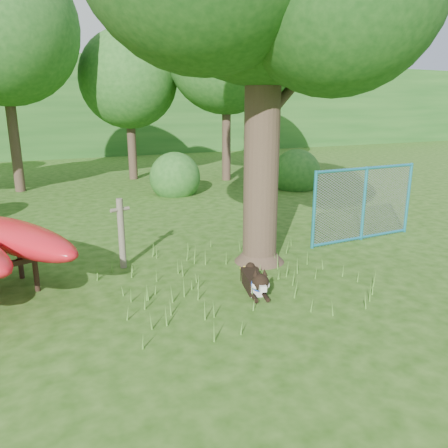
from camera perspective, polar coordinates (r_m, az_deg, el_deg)
name	(u,v)px	position (r m, az deg, el deg)	size (l,w,h in m)	color
ground	(245,303)	(7.12, 2.77, -10.29)	(80.00, 80.00, 0.00)	#1F440D
wooden_post	(121,232)	(8.59, -13.26, -0.98)	(0.38, 0.15, 1.38)	brown
husky_dog	(256,282)	(7.44, 4.14, -7.55)	(0.55, 1.17, 0.54)	black
fence_section	(364,204)	(10.62, 17.81, 2.54)	(2.96, 0.14, 2.88)	teal
wildflower_clump	(243,269)	(8.03, 2.51, -5.85)	(0.10, 0.09, 0.22)	#4B812A
bg_tree_b	(1,28)	(17.83, -27.15, 21.85)	(5.20, 5.20, 8.22)	#392A1F
bg_tree_c	(128,79)	(19.22, -12.39, 17.97)	(4.00, 4.00, 6.12)	#392A1F
bg_tree_d	(226,53)	(18.61, 0.32, 21.42)	(4.80, 4.80, 7.50)	#392A1F
bg_tree_e	(255,60)	(22.65, 4.08, 20.64)	(4.60, 4.60, 7.55)	#392A1F
shrub_right	(296,189)	(16.95, 9.36, 4.57)	(1.80, 1.80, 1.80)	#20581C
shrub_mid	(175,194)	(15.80, -6.36, 3.91)	(1.80, 1.80, 1.80)	#20581C
wooded_hillside	(57,107)	(33.78, -21.02, 14.10)	(80.00, 12.00, 6.00)	#20581C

